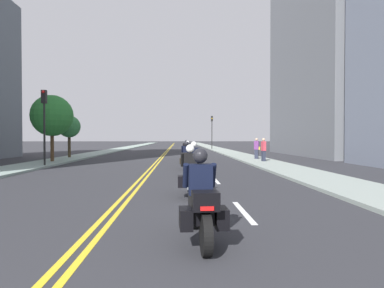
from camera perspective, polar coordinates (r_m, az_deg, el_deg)
ground_plane at (r=47.89m, az=-4.16°, el=-1.08°), size 264.00×264.00×0.00m
sidewalk_left at (r=48.72m, az=-13.06°, el=-1.00°), size 2.67×144.00×0.12m
sidewalk_right at (r=48.23m, az=4.82°, el=-0.99°), size 2.67×144.00×0.12m
centreline_yellow_inner at (r=47.89m, az=-4.31°, el=-1.07°), size 0.12×132.00×0.01m
centreline_yellow_outer at (r=47.89m, az=-4.02°, el=-1.07°), size 0.12×132.00×0.01m
lane_dashes_white at (r=28.93m, az=0.76°, el=-2.46°), size 0.14×56.40×0.01m
building_right_1 at (r=39.73m, az=23.77°, el=21.12°), size 9.03×17.80×30.93m
motorcycle_0 at (r=5.69m, az=1.53°, el=-10.39°), size 0.78×2.19×1.59m
motorcycle_1 at (r=10.09m, az=-0.29°, el=-5.30°), size 0.76×2.10×1.57m
motorcycle_2 at (r=14.83m, az=0.31°, el=-3.29°), size 0.78×2.16×1.61m
motorcycle_3 at (r=18.90m, az=-0.96°, el=-2.37°), size 0.77×2.20×1.58m
motorcycle_4 at (r=23.23m, az=-0.79°, el=-1.74°), size 0.78×2.26×1.58m
motorcycle_5 at (r=27.35m, az=-0.98°, el=-1.29°), size 0.77×2.20×1.61m
traffic_light_near at (r=22.10m, az=-24.05°, el=4.77°), size 0.28×0.38×4.67m
traffic_light_far at (r=50.46m, az=3.44°, el=3.00°), size 0.28×0.38×5.11m
pedestrian_0 at (r=26.73m, az=11.03°, el=-0.81°), size 0.50×0.35×1.77m
pedestrian_1 at (r=24.12m, az=12.18°, el=-1.01°), size 0.30×0.50×1.77m
street_tree_0 at (r=25.56m, az=-22.92°, el=4.49°), size 2.91×2.91×4.81m
street_tree_1 at (r=30.25m, az=-20.35°, el=2.78°), size 1.88×1.88×3.69m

